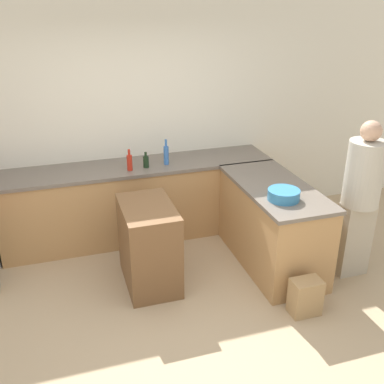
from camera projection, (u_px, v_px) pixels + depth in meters
ground_plane at (179, 325)px, 4.04m from camera, size 14.00×14.00×0.00m
wall_back at (130, 121)px, 5.32m from camera, size 8.00×0.06×2.70m
counter_back at (139, 201)px, 5.39m from camera, size 3.19×0.65×0.92m
counter_peninsula at (272, 225)px, 4.83m from camera, size 0.69×1.48×0.92m
island_table at (149, 245)px, 4.48m from camera, size 0.50×0.79×0.87m
mixing_bowl at (284, 195)px, 4.30m from camera, size 0.31×0.31×0.10m
hot_sauce_bottle at (130, 162)px, 5.00m from camera, size 0.06×0.06×0.25m
wine_bottle_dark at (146, 161)px, 5.10m from camera, size 0.06×0.06×0.18m
water_bottle_blue at (166, 155)px, 5.18m from camera, size 0.06×0.06×0.30m
person_at_peninsula at (360, 196)px, 4.47m from camera, size 0.36×0.36×1.66m
paper_bag at (305, 297)px, 4.13m from camera, size 0.28×0.19×0.36m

